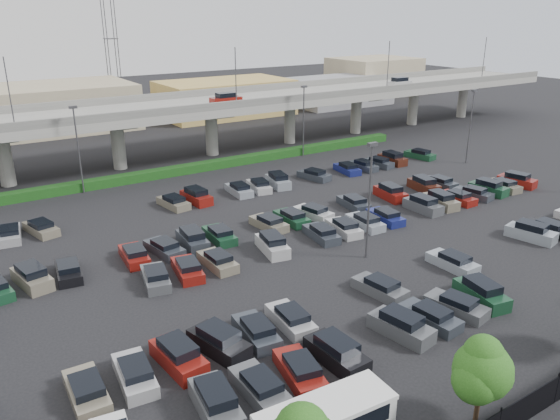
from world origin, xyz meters
name	(u,v)px	position (x,y,z in m)	size (l,w,h in m)	color
ground	(312,229)	(0.00, 0.00, 0.00)	(280.00, 280.00, 0.00)	black
overpass	(177,112)	(-0.21, 31.96, 6.97)	(150.00, 13.00, 15.80)	gray
hedge	(202,166)	(0.00, 25.00, 0.55)	(66.00, 1.60, 1.10)	#113D13
parked_cars	(333,236)	(-0.37, -3.82, 0.61)	(63.05, 41.62, 1.67)	#A0A0A5
light_poles	(266,170)	(-4.13, 2.00, 6.24)	(66.90, 48.38, 10.30)	#46454A
distant_buildings	(178,100)	(12.38, 61.81, 3.74)	(138.00, 24.00, 9.00)	gray
comm_tower	(110,35)	(4.00, 74.00, 15.61)	(2.40, 2.40, 30.00)	#46454A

